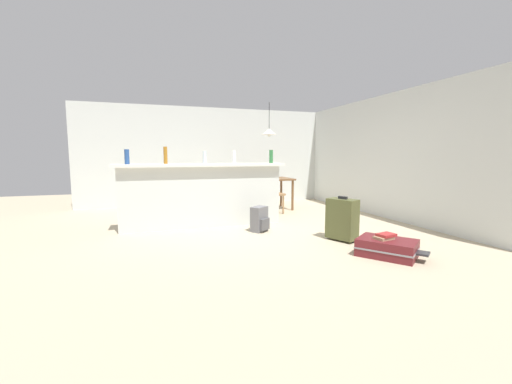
{
  "coord_description": "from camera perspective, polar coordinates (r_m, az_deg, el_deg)",
  "views": [
    {
      "loc": [
        -1.55,
        -5.26,
        1.27
      ],
      "look_at": [
        0.21,
        0.03,
        0.63
      ],
      "focal_mm": 22.31,
      "sensor_mm": 36.0,
      "label": 1
    }
  ],
  "objects": [
    {
      "name": "bottle_green",
      "position": [
        5.96,
        2.72,
        6.38
      ],
      "size": [
        0.07,
        0.07,
        0.24
      ],
      "primitive_type": "cylinder",
      "color": "#2D6B38",
      "rests_on": "bar_countertop"
    },
    {
      "name": "bottle_blue",
      "position": [
        5.56,
        -22.14,
        5.87
      ],
      "size": [
        0.08,
        0.08,
        0.24
      ],
      "primitive_type": "cylinder",
      "color": "#284C89",
      "rests_on": "bar_countertop"
    },
    {
      "name": "wall_back",
      "position": [
        8.46,
        -7.89,
        6.34
      ],
      "size": [
        6.6,
        0.1,
        2.5
      ],
      "primitive_type": "cube",
      "color": "silver",
      "rests_on": "ground_plane"
    },
    {
      "name": "suitcase_upright_olive",
      "position": [
        4.95,
        15.18,
        -4.66
      ],
      "size": [
        0.4,
        0.5,
        0.67
      ],
      "color": "#51562D",
      "rests_on": "ground_plane"
    },
    {
      "name": "bottle_amber",
      "position": [
        5.61,
        -15.93,
        6.36
      ],
      "size": [
        0.06,
        0.06,
        0.29
      ],
      "primitive_type": "cylinder",
      "color": "#9E661E",
      "rests_on": "bar_countertop"
    },
    {
      "name": "backpack_grey",
      "position": [
        5.36,
        0.64,
        -4.97
      ],
      "size": [
        0.34,
        0.33,
        0.42
      ],
      "color": "slate",
      "rests_on": "ground_plane"
    },
    {
      "name": "dining_chair_near_partition",
      "position": [
        7.06,
        2.8,
        0.39
      ],
      "size": [
        0.46,
        0.46,
        0.93
      ],
      "color": "#9E754C",
      "rests_on": "ground_plane"
    },
    {
      "name": "bottle_clear",
      "position": [
        5.6,
        -9.19,
        6.17
      ],
      "size": [
        0.07,
        0.07,
        0.22
      ],
      "primitive_type": "cylinder",
      "color": "silver",
      "rests_on": "bar_countertop"
    },
    {
      "name": "bottle_white",
      "position": [
        5.83,
        -3.97,
        6.31
      ],
      "size": [
        0.06,
        0.06,
        0.23
      ],
      "primitive_type": "cylinder",
      "color": "silver",
      "rests_on": "bar_countertop"
    },
    {
      "name": "dining_table",
      "position": [
        7.53,
        2.13,
        1.78
      ],
      "size": [
        1.1,
        0.8,
        0.74
      ],
      "color": "brown",
      "rests_on": "ground_plane"
    },
    {
      "name": "wall_right",
      "position": [
        7.22,
        21.3,
        5.93
      ],
      "size": [
        0.1,
        6.0,
        2.5
      ],
      "primitive_type": "cube",
      "color": "silver",
      "rests_on": "ground_plane"
    },
    {
      "name": "pendant_lamp",
      "position": [
        7.57,
        2.37,
        10.77
      ],
      "size": [
        0.34,
        0.34,
        0.79
      ],
      "color": "black"
    },
    {
      "name": "book_stack",
      "position": [
        4.38,
        22.12,
        -7.38
      ],
      "size": [
        0.28,
        0.2,
        0.07
      ],
      "color": "tan",
      "rests_on": "suitcase_flat_maroon"
    },
    {
      "name": "suitcase_flat_maroon",
      "position": [
        4.42,
        22.46,
        -9.22
      ],
      "size": [
        0.81,
        0.87,
        0.22
      ],
      "color": "maroon",
      "rests_on": "ground_plane"
    },
    {
      "name": "bar_countertop",
      "position": [
        5.64,
        -9.53,
        4.79
      ],
      "size": [
        2.96,
        0.4,
        0.05
      ],
      "primitive_type": "cube",
      "color": "white",
      "rests_on": "partition_half_wall"
    },
    {
      "name": "ground_plane",
      "position": [
        5.64,
        -1.96,
        -6.76
      ],
      "size": [
        13.0,
        13.0,
        0.05
      ],
      "primitive_type": "cube",
      "color": "#BCAD8E"
    },
    {
      "name": "partition_half_wall",
      "position": [
        5.68,
        -9.42,
        -0.93
      ],
      "size": [
        2.8,
        0.2,
        1.08
      ],
      "primitive_type": "cube",
      "color": "silver",
      "rests_on": "ground_plane"
    }
  ]
}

